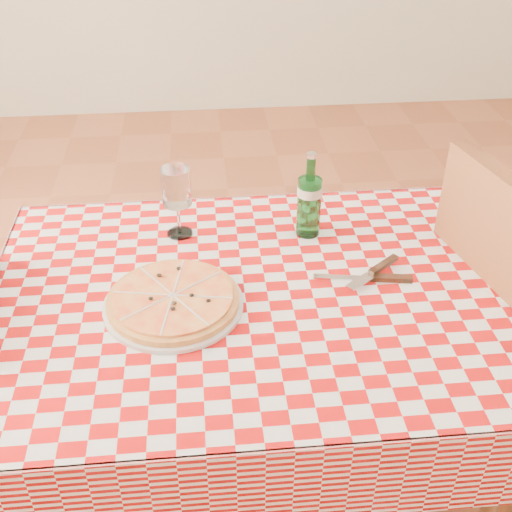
# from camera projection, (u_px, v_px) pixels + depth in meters

# --- Properties ---
(dining_table) EXTENTS (1.20, 0.80, 0.75)m
(dining_table) POSITION_uv_depth(u_px,v_px,m) (267.00, 324.00, 1.55)
(dining_table) COLOR brown
(dining_table) RESTS_ON ground
(tablecloth) EXTENTS (1.30, 0.90, 0.01)m
(tablecloth) POSITION_uv_depth(u_px,v_px,m) (267.00, 293.00, 1.49)
(tablecloth) COLOR #A00909
(tablecloth) RESTS_ON dining_table
(pizza_plate) EXTENTS (0.37, 0.37, 0.04)m
(pizza_plate) POSITION_uv_depth(u_px,v_px,m) (173.00, 299.00, 1.43)
(pizza_plate) COLOR #D38E46
(pizza_plate) RESTS_ON tablecloth
(water_bottle) EXTENTS (0.08, 0.08, 0.23)m
(water_bottle) POSITION_uv_depth(u_px,v_px,m) (310.00, 195.00, 1.63)
(water_bottle) COLOR #186223
(water_bottle) RESTS_ON tablecloth
(wine_glass) EXTENTS (0.08, 0.08, 0.19)m
(wine_glass) POSITION_uv_depth(u_px,v_px,m) (177.00, 202.00, 1.64)
(wine_glass) COLOR white
(wine_glass) RESTS_ON tablecloth
(cutlery) EXTENTS (0.30, 0.27, 0.03)m
(cutlery) POSITION_uv_depth(u_px,v_px,m) (371.00, 275.00, 1.52)
(cutlery) COLOR silver
(cutlery) RESTS_ON tablecloth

